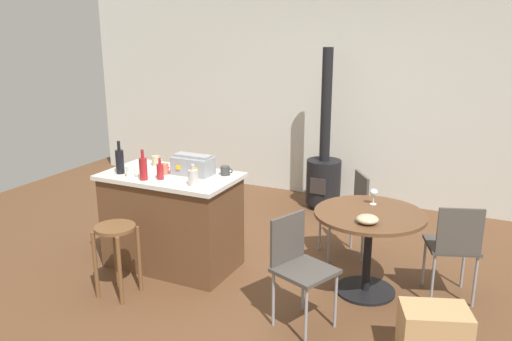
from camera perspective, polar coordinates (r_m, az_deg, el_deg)
The scene contains 21 objects.
ground_plane at distance 4.98m, azimuth 0.91°, elevation -11.56°, with size 8.80×8.80×0.00m, color brown.
back_wall at distance 6.96m, azimuth 9.99°, elevation 7.79°, with size 8.00×0.10×2.70m, color beige.
kitchen_island at distance 5.10m, azimuth -9.17°, elevation -5.38°, with size 1.28×0.73×0.92m.
wooden_stool at distance 4.64m, azimuth -15.05°, elevation -7.76°, with size 0.35×0.35×0.64m.
dining_table at distance 4.59m, azimuth 12.24°, elevation -6.59°, with size 0.94×0.94×0.74m.
folding_chair_near at distance 5.30m, azimuth 10.12°, elevation -4.10°, with size 0.55×0.55×0.86m.
folding_chair_far at distance 4.07m, azimuth 4.68°, elevation -9.98°, with size 0.52×0.52×0.87m.
folding_chair_left at distance 4.68m, azimuth 20.86°, elevation -7.49°, with size 0.51×0.51×0.87m.
wood_stove at distance 6.67m, azimuth 7.43°, elevation -0.02°, with size 0.44×0.45×2.02m.
toolbox at distance 4.90m, azimuth -6.90°, elevation 0.61°, with size 0.37×0.22×0.19m.
bottle_0 at distance 4.79m, azimuth -10.44°, elevation -0.06°, with size 0.06×0.06×0.20m.
bottle_1 at distance 4.79m, azimuth -12.24°, elevation 0.25°, with size 0.07×0.07×0.28m.
bottle_2 at distance 4.57m, azimuth -6.91°, elevation -0.73°, with size 0.08×0.08×0.19m.
bottle_3 at distance 5.05m, azimuth -14.68°, elevation 1.02°, with size 0.08×0.08×0.31m.
cup_0 at distance 4.94m, azimuth -13.56°, elevation -0.07°, with size 0.12×0.08×0.10m.
cup_1 at distance 4.86m, azimuth -3.38°, elevation -0.01°, with size 0.12×0.09×0.08m.
cup_2 at distance 4.96m, azimuth -9.96°, elevation 0.17°, with size 0.11×0.08×0.10m.
cup_3 at distance 5.29m, azimuth -10.89°, elevation 1.09°, with size 0.12×0.08×0.10m.
wine_glass at distance 4.70m, azimuth 12.76°, elevation -2.40°, with size 0.07×0.07×0.14m.
serving_bowl at distance 4.27m, azimuth 12.10°, elevation -5.23°, with size 0.18×0.18×0.07m, color tan.
cardboard_box at distance 3.99m, azimuth 18.86°, elevation -16.66°, with size 0.46×0.31×0.40m, color tan.
Camera 1 is at (1.82, -4.03, 2.28)m, focal length 36.55 mm.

